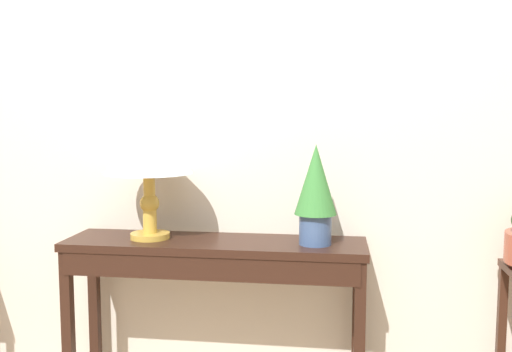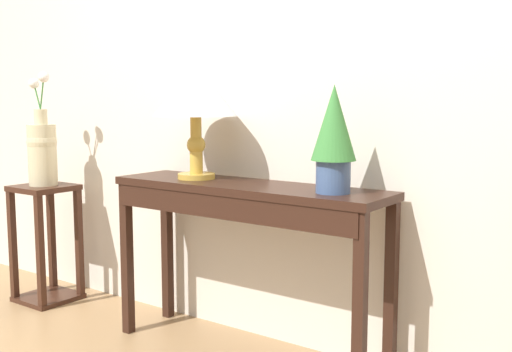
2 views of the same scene
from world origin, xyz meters
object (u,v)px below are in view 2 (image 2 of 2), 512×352
object	(u,v)px
table_lamp	(195,93)
potted_plant_on_console	(334,134)
console_table	(244,211)
pedestal_stand_left	(46,243)
flower_vase_tall_left	(42,147)

from	to	relation	value
table_lamp	potted_plant_on_console	distance (m)	0.75
console_table	potted_plant_on_console	bearing A→B (deg)	0.71
console_table	pedestal_stand_left	bearing A→B (deg)	-178.09
console_table	table_lamp	size ratio (longest dim) A/B	2.46
table_lamp	pedestal_stand_left	distance (m)	1.38
pedestal_stand_left	flower_vase_tall_left	bearing A→B (deg)	-29.69
potted_plant_on_console	pedestal_stand_left	distance (m)	1.95
table_lamp	potted_plant_on_console	size ratio (longest dim) A/B	1.26
table_lamp	pedestal_stand_left	world-z (taller)	table_lamp
flower_vase_tall_left	console_table	bearing A→B (deg)	1.92
potted_plant_on_console	pedestal_stand_left	bearing A→B (deg)	-178.38
potted_plant_on_console	flower_vase_tall_left	distance (m)	1.83
console_table	pedestal_stand_left	distance (m)	1.42
pedestal_stand_left	flower_vase_tall_left	distance (m)	0.55
pedestal_stand_left	potted_plant_on_console	bearing A→B (deg)	1.62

